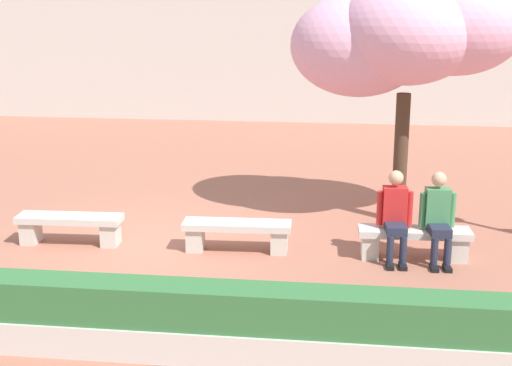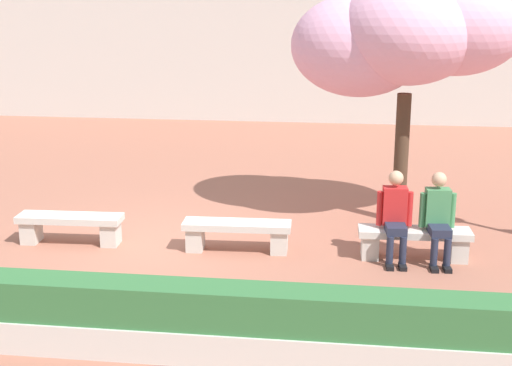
{
  "view_description": "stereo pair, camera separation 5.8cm",
  "coord_description": "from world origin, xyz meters",
  "px_view_note": "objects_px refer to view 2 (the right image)",
  "views": [
    {
      "loc": [
        2.79,
        -9.86,
        3.71
      ],
      "look_at": [
        1.54,
        0.2,
        1.0
      ],
      "focal_mm": 50.0,
      "sensor_mm": 36.0,
      "label": 1
    },
    {
      "loc": [
        2.85,
        -9.85,
        3.71
      ],
      "look_at": [
        1.54,
        0.2,
        1.0
      ],
      "focal_mm": 50.0,
      "sensor_mm": 36.0,
      "label": 2
    }
  ],
  "objects_px": {
    "person_seated_left": "(395,213)",
    "cherry_tree_main": "(404,35)",
    "person_seated_right": "(438,215)",
    "stone_bench_near_west": "(70,225)",
    "stone_bench_near_east": "(414,239)",
    "stone_bench_center": "(237,232)"
  },
  "relations": [
    {
      "from": "person_seated_left",
      "to": "person_seated_right",
      "type": "xyz_separation_m",
      "value": [
        0.6,
        0.0,
        0.0
      ]
    },
    {
      "from": "person_seated_right",
      "to": "person_seated_left",
      "type": "bearing_deg",
      "value": -179.99
    },
    {
      "from": "stone_bench_center",
      "to": "cherry_tree_main",
      "type": "xyz_separation_m",
      "value": [
        2.42,
        1.86,
        2.78
      ]
    },
    {
      "from": "stone_bench_center",
      "to": "cherry_tree_main",
      "type": "bearing_deg",
      "value": 37.67
    },
    {
      "from": "stone_bench_near_east",
      "to": "cherry_tree_main",
      "type": "bearing_deg",
      "value": 94.79
    },
    {
      "from": "stone_bench_near_west",
      "to": "person_seated_left",
      "type": "bearing_deg",
      "value": -0.63
    },
    {
      "from": "stone_bench_center",
      "to": "person_seated_left",
      "type": "bearing_deg",
      "value": -1.34
    },
    {
      "from": "stone_bench_near_west",
      "to": "cherry_tree_main",
      "type": "height_order",
      "value": "cherry_tree_main"
    },
    {
      "from": "person_seated_left",
      "to": "stone_bench_center",
      "type": "bearing_deg",
      "value": 178.66
    },
    {
      "from": "stone_bench_near_east",
      "to": "cherry_tree_main",
      "type": "xyz_separation_m",
      "value": [
        -0.16,
        1.86,
        2.78
      ]
    },
    {
      "from": "cherry_tree_main",
      "to": "stone_bench_near_east",
      "type": "bearing_deg",
      "value": -85.21
    },
    {
      "from": "stone_bench_near_east",
      "to": "cherry_tree_main",
      "type": "height_order",
      "value": "cherry_tree_main"
    },
    {
      "from": "person_seated_right",
      "to": "stone_bench_near_west",
      "type": "bearing_deg",
      "value": 179.44
    },
    {
      "from": "person_seated_left",
      "to": "cherry_tree_main",
      "type": "xyz_separation_m",
      "value": [
        0.14,
        1.92,
        2.37
      ]
    },
    {
      "from": "stone_bench_center",
      "to": "cherry_tree_main",
      "type": "relative_size",
      "value": 0.4
    },
    {
      "from": "stone_bench_near_east",
      "to": "cherry_tree_main",
      "type": "distance_m",
      "value": 3.35
    },
    {
      "from": "cherry_tree_main",
      "to": "person_seated_right",
      "type": "bearing_deg",
      "value": -76.49
    },
    {
      "from": "person_seated_right",
      "to": "cherry_tree_main",
      "type": "relative_size",
      "value": 0.32
    },
    {
      "from": "stone_bench_center",
      "to": "stone_bench_near_east",
      "type": "distance_m",
      "value": 2.57
    },
    {
      "from": "cherry_tree_main",
      "to": "person_seated_left",
      "type": "bearing_deg",
      "value": -94.07
    },
    {
      "from": "person_seated_left",
      "to": "person_seated_right",
      "type": "relative_size",
      "value": 1.0
    },
    {
      "from": "stone_bench_near_east",
      "to": "person_seated_right",
      "type": "relative_size",
      "value": 1.24
    }
  ]
}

